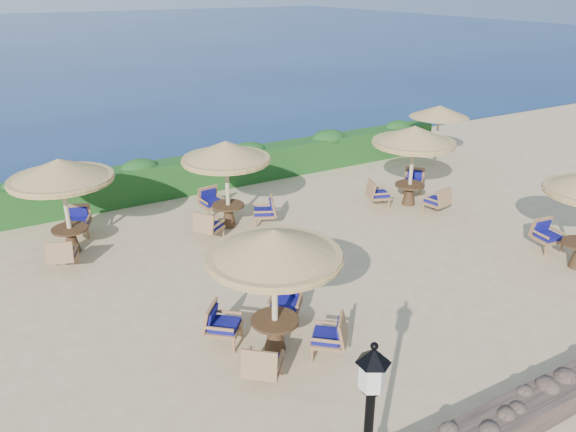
# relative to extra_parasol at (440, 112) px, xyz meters

# --- Properties ---
(ground) EXTENTS (120.00, 120.00, 0.00)m
(ground) POSITION_rel_extra_parasol_xyz_m (-7.80, -5.20, -2.17)
(ground) COLOR #CEB382
(ground) RESTS_ON ground
(sea) EXTENTS (160.00, 160.00, 0.00)m
(sea) POSITION_rel_extra_parasol_xyz_m (-7.80, 64.80, -2.17)
(sea) COLOR #0C2151
(sea) RESTS_ON ground
(hedge) EXTENTS (18.00, 0.90, 1.20)m
(hedge) POSITION_rel_extra_parasol_xyz_m (-7.80, 2.00, -1.57)
(hedge) COLOR #154216
(hedge) RESTS_ON ground
(stone_wall) EXTENTS (15.00, 0.65, 0.44)m
(stone_wall) POSITION_rel_extra_parasol_xyz_m (-7.80, -11.40, -1.95)
(stone_wall) COLOR brown
(stone_wall) RESTS_ON ground
(extra_parasol) EXTENTS (2.30, 2.30, 2.41)m
(extra_parasol) POSITION_rel_extra_parasol_xyz_m (0.00, 0.00, 0.00)
(extra_parasol) COLOR beige
(extra_parasol) RESTS_ON ground
(cafe_set_0) EXTENTS (2.64, 2.64, 2.65)m
(cafe_set_0) POSITION_rel_extra_parasol_xyz_m (-11.38, -7.52, -0.39)
(cafe_set_0) COLOR beige
(cafe_set_0) RESTS_ON ground
(cafe_set_2) EXTENTS (2.72, 2.87, 2.65)m
(cafe_set_2) POSITION_rel_extra_parasol_xyz_m (-14.09, -0.87, -0.18)
(cafe_set_2) COLOR beige
(cafe_set_2) RESTS_ON ground
(cafe_set_3) EXTENTS (2.76, 2.73, 2.65)m
(cafe_set_3) POSITION_rel_extra_parasol_xyz_m (-9.66, -1.44, -0.31)
(cafe_set_3) COLOR beige
(cafe_set_3) RESTS_ON ground
(cafe_set_4) EXTENTS (2.78, 2.78, 2.65)m
(cafe_set_4) POSITION_rel_extra_parasol_xyz_m (-3.74, -2.76, -0.29)
(cafe_set_4) COLOR beige
(cafe_set_4) RESTS_ON ground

